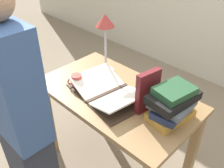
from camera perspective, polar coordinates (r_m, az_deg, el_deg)
name	(u,v)px	position (r m, az deg, el deg)	size (l,w,h in m)	color
ground_plane	(115,164)	(2.29, 0.75, -17.83)	(12.00, 12.00, 0.00)	gray
reading_desk	(116,108)	(1.82, 0.91, -5.42)	(1.14, 0.65, 0.77)	#937047
open_book	(108,91)	(1.72, -1.04, -1.72)	(0.59, 0.43, 0.09)	#38281E
book_stack_tall	(172,104)	(1.52, 13.61, -4.40)	(0.23, 0.32, 0.23)	#BC8933
book_standing_upright	(148,91)	(1.54, 8.15, -1.65)	(0.07, 0.17, 0.28)	maroon
reading_lamp	(105,29)	(1.82, -1.55, 12.38)	(0.14, 0.14, 0.47)	#ADADB2
coffee_mug	(76,81)	(1.81, -8.13, 0.76)	(0.08, 0.10, 0.09)	#B74238
person_reader	(23,130)	(1.53, -19.64, -9.83)	(0.36, 0.21, 1.61)	#2D3342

